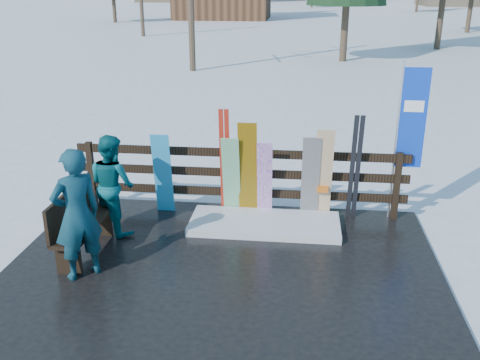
# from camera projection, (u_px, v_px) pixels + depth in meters

# --- Properties ---
(ground) EXTENTS (700.00, 700.00, 0.00)m
(ground) POSITION_uv_depth(u_px,v_px,m) (220.00, 281.00, 7.21)
(ground) COLOR white
(ground) RESTS_ON ground
(deck) EXTENTS (6.00, 5.00, 0.08)m
(deck) POSITION_uv_depth(u_px,v_px,m) (220.00, 279.00, 7.20)
(deck) COLOR black
(deck) RESTS_ON ground
(fence) EXTENTS (5.60, 0.10, 1.15)m
(fence) POSITION_uv_depth(u_px,v_px,m) (239.00, 175.00, 9.01)
(fence) COLOR black
(fence) RESTS_ON deck
(snow_patch) EXTENTS (2.40, 1.00, 0.12)m
(snow_patch) POSITION_uv_depth(u_px,v_px,m) (265.00, 224.00, 8.60)
(snow_patch) COLOR white
(snow_patch) RESTS_ON deck
(bench) EXTENTS (0.41, 1.50, 0.97)m
(bench) POSITION_uv_depth(u_px,v_px,m) (79.00, 220.00, 7.64)
(bench) COLOR black
(bench) RESTS_ON deck
(snowboard_0) EXTENTS (0.30, 0.25, 1.42)m
(snowboard_0) POSITION_uv_depth(u_px,v_px,m) (163.00, 174.00, 8.92)
(snowboard_0) COLOR #279AD5
(snowboard_0) RESTS_ON deck
(snowboard_1) EXTENTS (0.29, 0.38, 1.41)m
(snowboard_1) POSITION_uv_depth(u_px,v_px,m) (231.00, 177.00, 8.80)
(snowboard_1) COLOR silver
(snowboard_1) RESTS_ON deck
(snowboard_2) EXTENTS (0.31, 0.32, 1.66)m
(snowboard_2) POSITION_uv_depth(u_px,v_px,m) (248.00, 170.00, 8.72)
(snowboard_2) COLOR #E99D01
(snowboard_2) RESTS_ON deck
(snowboard_3) EXTENTS (0.25, 0.32, 1.35)m
(snowboard_3) POSITION_uv_depth(u_px,v_px,m) (265.00, 180.00, 8.75)
(snowboard_3) COLOR white
(snowboard_3) RESTS_ON deck
(snowboard_4) EXTENTS (0.29, 0.33, 1.46)m
(snowboard_4) POSITION_uv_depth(u_px,v_px,m) (310.00, 179.00, 8.65)
(snowboard_4) COLOR black
(snowboard_4) RESTS_ON deck
(snowboard_5) EXTENTS (0.28, 0.36, 1.59)m
(snowboard_5) POSITION_uv_depth(u_px,v_px,m) (323.00, 175.00, 8.60)
(snowboard_5) COLOR silver
(snowboard_5) RESTS_ON deck
(ski_pair_a) EXTENTS (0.16, 0.22, 1.84)m
(ski_pair_a) POSITION_uv_depth(u_px,v_px,m) (225.00, 163.00, 8.80)
(ski_pair_a) COLOR red
(ski_pair_a) RESTS_ON deck
(ski_pair_b) EXTENTS (0.17, 0.33, 1.82)m
(ski_pair_b) POSITION_uv_depth(u_px,v_px,m) (355.00, 168.00, 8.58)
(ski_pair_b) COLOR black
(ski_pair_b) RESTS_ON deck
(rental_flag) EXTENTS (0.45, 0.04, 2.60)m
(rental_flag) POSITION_uv_depth(u_px,v_px,m) (409.00, 124.00, 8.43)
(rental_flag) COLOR silver
(rental_flag) RESTS_ON deck
(person_front) EXTENTS (0.76, 0.76, 1.79)m
(person_front) POSITION_uv_depth(u_px,v_px,m) (77.00, 215.00, 6.91)
(person_front) COLOR #12565B
(person_front) RESTS_ON deck
(person_back) EXTENTS (0.97, 0.92, 1.57)m
(person_back) POSITION_uv_depth(u_px,v_px,m) (112.00, 184.00, 8.24)
(person_back) COLOR #0A5B66
(person_back) RESTS_ON deck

